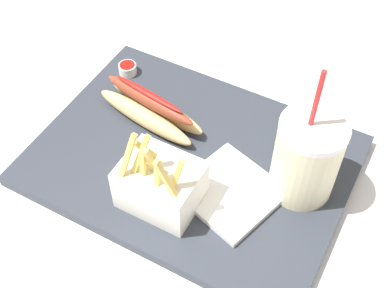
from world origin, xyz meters
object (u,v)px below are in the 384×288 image
Objects in this scene: fries_basket at (158,183)px; hot_dog_1 at (150,109)px; ketchup_cup_1 at (128,68)px; napkin_stack at (230,192)px; soda_cup at (307,158)px.

hot_dog_1 is (0.09, -0.13, -0.02)m from fries_basket.
hot_dog_1 is 0.12m from ketchup_cup_1.
hot_dog_1 is 0.20m from napkin_stack.
fries_basket is 4.36× the size of ketchup_cup_1.
soda_cup is 1.14× the size of hot_dog_1.
napkin_stack is (0.08, 0.06, -0.06)m from soda_cup.
fries_basket reaches higher than hot_dog_1.
soda_cup reaches higher than fries_basket.
soda_cup is 0.37m from ketchup_cup_1.
ketchup_cup_1 is (0.09, -0.08, -0.01)m from hot_dog_1.
hot_dog_1 is at bearing -21.99° from napkin_stack.
hot_dog_1 is (0.26, -0.01, -0.04)m from soda_cup.
hot_dog_1 is at bearing -2.39° from soda_cup.
ketchup_cup_1 is 0.25× the size of napkin_stack.
soda_cup reaches higher than ketchup_cup_1.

